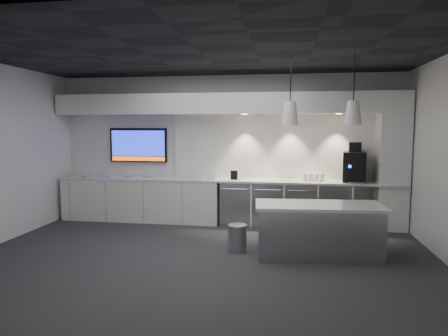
% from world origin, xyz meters
% --- Properties ---
extents(floor, '(7.00, 7.00, 0.00)m').
position_xyz_m(floor, '(0.00, 0.00, 0.00)').
color(floor, '#2D2D30').
rests_on(floor, ground).
extents(ceiling, '(7.00, 7.00, 0.00)m').
position_xyz_m(ceiling, '(0.00, 0.00, 3.00)').
color(ceiling, black).
rests_on(ceiling, wall_back).
extents(wall_back, '(7.00, 0.00, 7.00)m').
position_xyz_m(wall_back, '(0.00, 2.50, 1.50)').
color(wall_back, white).
rests_on(wall_back, floor).
extents(wall_front, '(7.00, 0.00, 7.00)m').
position_xyz_m(wall_front, '(0.00, -2.50, 1.50)').
color(wall_front, white).
rests_on(wall_front, floor).
extents(back_counter, '(6.80, 0.65, 0.04)m').
position_xyz_m(back_counter, '(0.00, 2.17, 0.88)').
color(back_counter, white).
rests_on(back_counter, left_base_cabinets).
extents(left_base_cabinets, '(3.30, 0.63, 0.86)m').
position_xyz_m(left_base_cabinets, '(-1.75, 2.17, 0.43)').
color(left_base_cabinets, white).
rests_on(left_base_cabinets, floor).
extents(fridge_unit_a, '(0.60, 0.61, 0.85)m').
position_xyz_m(fridge_unit_a, '(0.25, 2.17, 0.42)').
color(fridge_unit_a, '#979BA0').
rests_on(fridge_unit_a, floor).
extents(fridge_unit_b, '(0.60, 0.61, 0.85)m').
position_xyz_m(fridge_unit_b, '(0.88, 2.17, 0.42)').
color(fridge_unit_b, '#979BA0').
rests_on(fridge_unit_b, floor).
extents(fridge_unit_c, '(0.60, 0.61, 0.85)m').
position_xyz_m(fridge_unit_c, '(1.51, 2.17, 0.42)').
color(fridge_unit_c, '#979BA0').
rests_on(fridge_unit_c, floor).
extents(fridge_unit_d, '(0.60, 0.61, 0.85)m').
position_xyz_m(fridge_unit_d, '(2.14, 2.17, 0.42)').
color(fridge_unit_d, '#979BA0').
rests_on(fridge_unit_d, floor).
extents(backsplash, '(4.60, 0.03, 1.30)m').
position_xyz_m(backsplash, '(1.20, 2.48, 1.55)').
color(backsplash, white).
rests_on(backsplash, wall_back).
extents(soffit, '(6.90, 0.60, 0.40)m').
position_xyz_m(soffit, '(0.00, 2.20, 2.40)').
color(soffit, white).
rests_on(soffit, wall_back).
extents(column, '(0.55, 0.55, 2.60)m').
position_xyz_m(column, '(3.20, 2.20, 1.30)').
color(column, white).
rests_on(column, floor).
extents(wall_tv, '(1.25, 0.07, 0.72)m').
position_xyz_m(wall_tv, '(-1.90, 2.45, 1.56)').
color(wall_tv, black).
rests_on(wall_tv, wall_back).
extents(island, '(1.94, 0.95, 0.80)m').
position_xyz_m(island, '(1.72, 0.33, 0.40)').
color(island, '#979BA0').
rests_on(island, floor).
extents(bin, '(0.34, 0.34, 0.42)m').
position_xyz_m(bin, '(0.48, 0.39, 0.21)').
color(bin, '#979BA0').
rests_on(bin, floor).
extents(coffee_machine, '(0.49, 0.64, 0.76)m').
position_xyz_m(coffee_machine, '(2.52, 2.20, 1.21)').
color(coffee_machine, black).
rests_on(coffee_machine, back_counter).
extents(sign_black, '(0.14, 0.03, 0.18)m').
position_xyz_m(sign_black, '(0.20, 2.15, 0.99)').
color(sign_black, black).
rests_on(sign_black, back_counter).
extents(sign_white, '(0.18, 0.03, 0.14)m').
position_xyz_m(sign_white, '(-0.26, 2.06, 0.97)').
color(sign_white, white).
rests_on(sign_white, back_counter).
extents(cup_cluster, '(0.39, 0.18, 0.16)m').
position_xyz_m(cup_cluster, '(1.76, 2.16, 0.98)').
color(cup_cluster, white).
rests_on(cup_cluster, back_counter).
extents(tray_a, '(0.20, 0.20, 0.02)m').
position_xyz_m(tray_a, '(-2.95, 2.11, 0.91)').
color(tray_a, '#9B9B9B').
rests_on(tray_a, back_counter).
extents(tray_b, '(0.20, 0.20, 0.02)m').
position_xyz_m(tray_b, '(-2.49, 2.10, 0.91)').
color(tray_b, '#9B9B9B').
rests_on(tray_b, back_counter).
extents(tray_c, '(0.17, 0.17, 0.02)m').
position_xyz_m(tray_c, '(-1.99, 2.13, 0.91)').
color(tray_c, '#9B9B9B').
rests_on(tray_c, back_counter).
extents(tray_d, '(0.18, 0.18, 0.02)m').
position_xyz_m(tray_d, '(-1.61, 2.16, 0.91)').
color(tray_d, '#9B9B9B').
rests_on(tray_d, back_counter).
extents(pendant_left, '(0.25, 0.25, 1.05)m').
position_xyz_m(pendant_left, '(1.27, 0.33, 2.15)').
color(pendant_left, white).
rests_on(pendant_left, ceiling).
extents(pendant_right, '(0.25, 0.25, 1.05)m').
position_xyz_m(pendant_right, '(2.17, 0.33, 2.15)').
color(pendant_right, white).
rests_on(pendant_right, ceiling).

